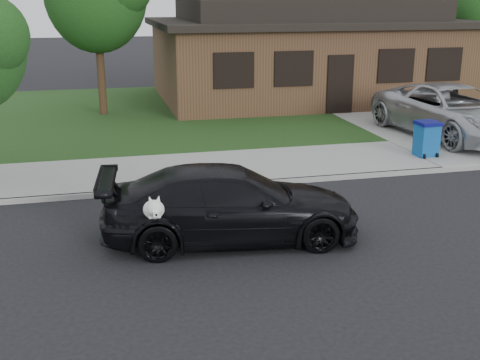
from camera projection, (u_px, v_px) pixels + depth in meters
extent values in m
plane|color=black|center=(365.00, 236.00, 11.29)|extent=(120.00, 120.00, 0.00)
cube|color=gray|center=(285.00, 164.00, 15.92)|extent=(60.00, 3.00, 0.12)
cube|color=gray|center=(304.00, 180.00, 14.53)|extent=(60.00, 0.12, 0.12)
cube|color=#193814|center=(222.00, 110.00, 23.35)|extent=(60.00, 13.00, 0.13)
cube|color=gray|center=(400.00, 118.00, 21.91)|extent=(4.50, 13.00, 0.14)
imported|color=black|center=(231.00, 204.00, 10.95)|extent=(4.87, 2.36, 1.36)
ellipsoid|color=white|center=(154.00, 209.00, 9.71)|extent=(0.34, 0.40, 0.30)
sphere|color=white|center=(155.00, 208.00, 9.47)|extent=(0.26, 0.26, 0.26)
cube|color=white|center=(156.00, 214.00, 9.36)|extent=(0.09, 0.12, 0.08)
sphere|color=black|center=(156.00, 215.00, 9.31)|extent=(0.04, 0.04, 0.04)
cone|color=white|center=(150.00, 200.00, 9.46)|extent=(0.11, 0.11, 0.14)
cone|color=white|center=(158.00, 199.00, 9.49)|extent=(0.11, 0.11, 0.14)
imported|color=#B1B4B9|center=(452.00, 111.00, 18.45)|extent=(3.22, 5.93, 1.58)
cube|color=#0D4A93|center=(427.00, 141.00, 16.34)|extent=(0.54, 0.54, 0.86)
cube|color=#080B5D|center=(428.00, 123.00, 16.20)|extent=(0.59, 0.59, 0.10)
cylinder|color=black|center=(424.00, 156.00, 16.16)|extent=(0.05, 0.14, 0.13)
cylinder|color=black|center=(437.00, 155.00, 16.24)|extent=(0.05, 0.14, 0.13)
cube|color=#422B1C|center=(304.00, 62.00, 25.65)|extent=(12.00, 8.00, 3.00)
cube|color=black|center=(305.00, 22.00, 25.17)|extent=(12.60, 8.60, 0.25)
cube|color=black|center=(305.00, 9.00, 25.02)|extent=(10.00, 6.50, 0.80)
cube|color=black|center=(340.00, 84.00, 22.02)|extent=(1.00, 0.06, 2.10)
cube|color=black|center=(234.00, 70.00, 20.95)|extent=(1.30, 0.05, 1.10)
cube|color=black|center=(294.00, 69.00, 21.45)|extent=(1.30, 0.05, 1.10)
cube|color=black|center=(396.00, 66.00, 22.34)|extent=(1.30, 0.05, 1.10)
cube|color=black|center=(444.00, 64.00, 22.79)|extent=(1.30, 0.05, 1.10)
cylinder|color=#332114|center=(102.00, 80.00, 21.96)|extent=(0.28, 0.28, 2.48)
cylinder|color=#332114|center=(475.00, 69.00, 27.12)|extent=(0.28, 0.28, 2.03)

